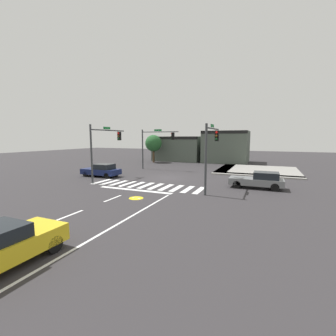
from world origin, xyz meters
TOP-DOWN VIEW (x-y plane):
  - ground_plane at (0.00, 0.00)m, footprint 120.00×120.00m
  - crosswalk_near at (-0.00, -4.50)m, footprint 10.54×2.82m
  - lane_markings at (1.11, -12.02)m, footprint 6.80×20.25m
  - bike_detector_marking at (1.50, -8.77)m, footprint 1.05×1.05m
  - curb_corner_northeast at (8.49, 9.42)m, footprint 10.00×10.60m
  - storefront_row at (-1.14, 19.40)m, footprint 17.06×6.99m
  - traffic_signal_southwest at (-5.20, -3.55)m, footprint 0.32×5.51m
  - traffic_signal_southeast at (5.87, -4.17)m, footprint 0.32×4.45m
  - traffic_signal_northwest at (-3.93, 5.62)m, footprint 5.41×0.32m
  - car_gray at (9.52, -1.72)m, footprint 4.42×1.76m
  - car_navy at (-6.96, -2.07)m, footprint 4.32×1.90m
  - roadside_tree at (-8.50, 14.00)m, footprint 2.92×2.92m

SIDE VIEW (x-z plane):
  - ground_plane at x=0.00m, z-range 0.00..0.00m
  - bike_detector_marking at x=1.50m, z-range 0.00..0.01m
  - crosswalk_near at x=0.00m, z-range 0.00..0.01m
  - lane_markings at x=1.11m, z-range 0.00..0.01m
  - curb_corner_northeast at x=8.49m, z-range 0.00..0.15m
  - car_navy at x=-6.96m, z-range -0.01..1.44m
  - car_gray at x=9.52m, z-range 0.00..1.45m
  - storefront_row at x=-1.14m, z-range -0.22..5.32m
  - roadside_tree at x=-8.50m, z-range 0.94..5.80m
  - traffic_signal_southeast at x=5.87m, z-range 1.07..6.50m
  - traffic_signal_northwest at x=-3.93m, z-range 1.12..6.60m
  - traffic_signal_southwest at x=-5.20m, z-range 1.07..6.67m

